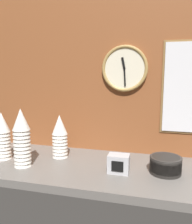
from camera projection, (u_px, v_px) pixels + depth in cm
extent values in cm
cube|color=slate|center=(101.00, 169.00, 128.00)|extent=(160.00, 56.00, 4.00)
cube|color=brown|center=(112.00, 68.00, 144.28)|extent=(160.00, 3.00, 105.00)
cone|color=white|center=(23.00, 156.00, 126.54)|extent=(9.16, 9.16, 11.43)
cone|color=white|center=(22.00, 152.00, 126.21)|extent=(9.16, 9.16, 11.43)
cone|color=white|center=(22.00, 148.00, 125.88)|extent=(9.16, 9.16, 11.43)
cone|color=white|center=(22.00, 145.00, 125.56)|extent=(9.16, 9.16, 11.43)
cone|color=white|center=(22.00, 141.00, 125.23)|extent=(9.16, 9.16, 11.43)
cone|color=white|center=(22.00, 138.00, 124.90)|extent=(9.16, 9.16, 11.43)
cone|color=white|center=(22.00, 134.00, 124.58)|extent=(9.16, 9.16, 11.43)
cone|color=white|center=(21.00, 130.00, 124.25)|extent=(9.16, 9.16, 11.43)
cone|color=white|center=(21.00, 127.00, 123.93)|extent=(9.16, 9.16, 11.43)
cone|color=white|center=(21.00, 123.00, 123.60)|extent=(9.16, 9.16, 11.43)
cone|color=white|center=(21.00, 119.00, 123.27)|extent=(9.16, 9.16, 11.43)
cone|color=white|center=(3.00, 149.00, 137.41)|extent=(9.16, 9.16, 11.43)
cone|color=white|center=(3.00, 146.00, 137.09)|extent=(9.16, 9.16, 11.43)
cone|color=white|center=(3.00, 142.00, 136.76)|extent=(9.16, 9.16, 11.43)
cone|color=white|center=(3.00, 139.00, 136.43)|extent=(9.16, 9.16, 11.43)
cone|color=white|center=(2.00, 136.00, 136.11)|extent=(9.16, 9.16, 11.43)
cone|color=white|center=(2.00, 132.00, 135.78)|extent=(9.16, 9.16, 11.43)
cone|color=white|center=(2.00, 129.00, 135.45)|extent=(9.16, 9.16, 11.43)
cone|color=white|center=(2.00, 126.00, 135.13)|extent=(9.16, 9.16, 11.43)
cone|color=white|center=(1.00, 122.00, 134.80)|extent=(9.16, 9.16, 11.43)
cone|color=white|center=(60.00, 147.00, 140.20)|extent=(9.16, 9.16, 11.43)
cone|color=white|center=(60.00, 144.00, 139.87)|extent=(9.16, 9.16, 11.43)
cone|color=white|center=(60.00, 141.00, 139.55)|extent=(9.16, 9.16, 11.43)
cone|color=white|center=(60.00, 138.00, 139.22)|extent=(9.16, 9.16, 11.43)
cone|color=white|center=(60.00, 135.00, 138.89)|extent=(9.16, 9.16, 11.43)
cone|color=white|center=(60.00, 131.00, 138.57)|extent=(9.16, 9.16, 11.43)
cone|color=white|center=(60.00, 128.00, 138.24)|extent=(9.16, 9.16, 11.43)
cone|color=white|center=(60.00, 125.00, 137.91)|extent=(9.16, 9.16, 11.43)
cylinder|color=black|center=(165.00, 169.00, 117.97)|extent=(15.50, 15.50, 3.81)
cylinder|color=black|center=(165.00, 166.00, 117.72)|extent=(15.50, 15.50, 3.81)
cylinder|color=black|center=(166.00, 163.00, 117.47)|extent=(15.50, 15.50, 3.81)
cylinder|color=black|center=(166.00, 161.00, 117.21)|extent=(15.50, 15.50, 3.81)
torus|color=#302D2A|center=(166.00, 158.00, 116.99)|extent=(15.63, 15.63, 1.37)
cylinder|color=beige|center=(125.00, 69.00, 139.82)|extent=(26.35, 1.80, 26.35)
torus|color=#AD894C|center=(125.00, 69.00, 139.04)|extent=(27.27, 1.98, 27.27)
cube|color=black|center=(123.00, 63.00, 138.21)|extent=(2.53, 0.60, 6.69)
cube|color=black|center=(125.00, 77.00, 139.35)|extent=(1.45, 0.60, 10.31)
cylinder|color=black|center=(124.00, 69.00, 138.58)|extent=(1.32, 0.60, 1.32)
cube|color=#B7B7BC|center=(119.00, 164.00, 118.26)|extent=(10.58, 7.36, 9.22)
cube|color=black|center=(117.00, 167.00, 114.56)|extent=(5.82, 0.40, 5.16)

